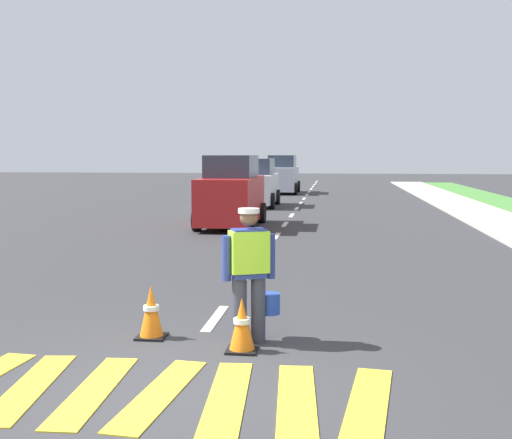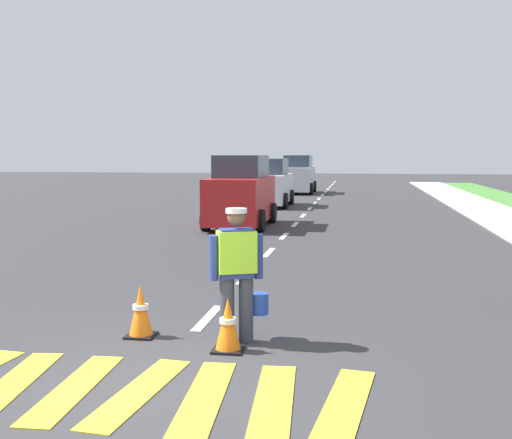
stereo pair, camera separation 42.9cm
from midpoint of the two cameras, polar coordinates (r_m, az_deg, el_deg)
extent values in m
plane|color=#333335|center=(26.98, 5.40, 1.02)|extent=(96.00, 96.00, 0.00)
cube|color=yellow|center=(6.94, -19.51, -13.88)|extent=(0.58, 1.93, 0.01)
cube|color=yellow|center=(6.66, -14.31, -14.59)|extent=(0.45, 1.91, 0.01)
cube|color=yellow|center=(6.43, -8.66, -15.22)|extent=(0.53, 1.93, 0.01)
cube|color=yellow|center=(6.27, -2.63, -15.74)|extent=(0.49, 1.92, 0.01)
cube|color=yellow|center=(6.17, 3.68, -16.10)|extent=(0.49, 1.92, 0.01)
cube|color=yellow|center=(6.14, 10.14, -16.28)|extent=(0.59, 1.93, 0.01)
cube|color=silver|center=(9.02, -3.02, -8.91)|extent=(0.14, 1.40, 0.01)
cube|color=silver|center=(11.90, 0.11, -5.25)|extent=(0.14, 1.40, 0.01)
cube|color=silver|center=(14.82, 2.00, -3.02)|extent=(0.14, 1.40, 0.01)
cube|color=silver|center=(17.77, 3.26, -1.52)|extent=(0.14, 1.40, 0.01)
cube|color=silver|center=(20.73, 4.16, -0.45)|extent=(0.14, 1.40, 0.01)
cube|color=silver|center=(23.70, 4.83, 0.35)|extent=(0.14, 1.40, 0.01)
cube|color=silver|center=(26.68, 5.35, 0.98)|extent=(0.14, 1.40, 0.01)
cube|color=silver|center=(29.66, 5.77, 1.48)|extent=(0.14, 1.40, 0.01)
cube|color=silver|center=(32.65, 6.12, 1.88)|extent=(0.14, 1.40, 0.01)
cube|color=silver|center=(35.64, 6.40, 2.22)|extent=(0.14, 1.40, 0.01)
cube|color=silver|center=(38.63, 6.64, 2.51)|extent=(0.14, 1.40, 0.01)
cube|color=silver|center=(41.62, 6.85, 2.75)|extent=(0.14, 1.40, 0.01)
cube|color=silver|center=(44.61, 7.03, 2.97)|extent=(0.14, 1.40, 0.01)
cube|color=silver|center=(47.61, 7.18, 3.15)|extent=(0.14, 1.40, 0.01)
cube|color=silver|center=(50.60, 7.32, 3.32)|extent=(0.14, 1.40, 0.01)
cube|color=silver|center=(53.60, 7.44, 3.46)|extent=(0.14, 1.40, 0.01)
cylinder|color=#383D4C|center=(7.76, -1.05, -8.29)|extent=(0.18, 0.18, 0.82)
cylinder|color=#383D4C|center=(7.82, 0.68, -8.19)|extent=(0.18, 0.18, 0.82)
cube|color=navy|center=(7.65, -0.18, -3.08)|extent=(0.46, 0.38, 0.60)
cube|color=#A5EA33|center=(7.64, -0.18, -2.93)|extent=(0.53, 0.44, 0.51)
cylinder|color=navy|center=(7.59, -2.24, -3.53)|extent=(0.11, 0.11, 0.55)
cylinder|color=navy|center=(7.73, 1.84, -3.36)|extent=(0.11, 0.11, 0.55)
sphere|color=brown|center=(7.59, -0.19, 0.21)|extent=(0.22, 0.22, 0.22)
cylinder|color=silver|center=(7.58, -0.19, 0.81)|extent=(0.26, 0.26, 0.06)
cylinder|color=#2347B7|center=(7.95, 1.76, -7.66)|extent=(0.26, 0.26, 0.26)
cube|color=black|center=(8.24, -8.90, -10.36)|extent=(0.36, 0.36, 0.03)
cone|color=orange|center=(8.15, -8.94, -8.07)|extent=(0.30, 0.30, 0.65)
cylinder|color=white|center=(8.14, -8.95, -7.85)|extent=(0.20, 0.20, 0.06)
cube|color=black|center=(7.58, -0.89, -11.75)|extent=(0.36, 0.36, 0.03)
cone|color=orange|center=(7.49, -0.90, -9.40)|extent=(0.30, 0.30, 0.61)
cylinder|color=white|center=(7.48, -0.90, -9.17)|extent=(0.20, 0.20, 0.06)
cube|color=red|center=(20.01, -0.77, 1.85)|extent=(1.64, 4.08, 1.40)
cube|color=#2D3847|center=(20.07, -0.72, 4.86)|extent=(1.44, 2.25, 0.70)
cylinder|color=black|center=(18.68, 1.08, -0.11)|extent=(0.22, 0.68, 0.68)
cylinder|color=black|center=(19.00, -3.94, -0.02)|extent=(0.22, 0.68, 0.68)
cylinder|color=black|center=(21.18, 2.08, 0.61)|extent=(0.22, 0.68, 0.68)
cylinder|color=black|center=(21.46, -2.38, 0.68)|extent=(0.22, 0.68, 0.68)
cube|color=silver|center=(37.14, 4.17, 3.72)|extent=(1.69, 4.38, 1.36)
cube|color=#2D3847|center=(37.22, 4.20, 5.31)|extent=(1.49, 2.41, 0.70)
cylinder|color=black|center=(35.75, 5.35, 2.78)|extent=(0.22, 0.68, 0.68)
cylinder|color=black|center=(35.91, 2.59, 2.82)|extent=(0.22, 0.68, 0.68)
cylinder|color=black|center=(38.45, 5.64, 3.00)|extent=(0.22, 0.68, 0.68)
cylinder|color=black|center=(38.60, 3.07, 3.04)|extent=(0.22, 0.68, 0.68)
cube|color=silver|center=(27.82, 1.56, 2.84)|extent=(1.73, 3.96, 1.24)
cube|color=#2D3847|center=(27.88, 1.60, 4.84)|extent=(1.52, 2.18, 0.70)
cylinder|color=black|center=(26.52, 3.09, 1.69)|extent=(0.22, 0.68, 0.68)
cylinder|color=black|center=(26.78, -0.68, 1.74)|extent=(0.22, 0.68, 0.68)
cylinder|color=black|center=(28.96, 3.63, 2.05)|extent=(0.22, 0.68, 0.68)
cylinder|color=black|center=(29.19, 0.17, 2.09)|extent=(0.22, 0.68, 0.68)
camera|label=1|loc=(0.21, -88.95, 0.11)|focal=44.02mm
camera|label=2|loc=(0.21, 91.05, -0.11)|focal=44.02mm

